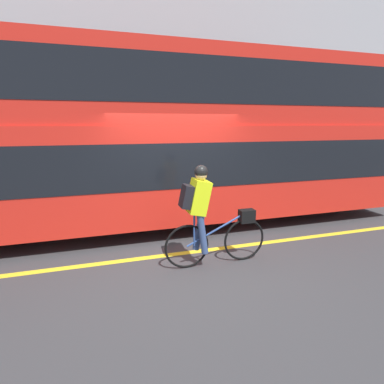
{
  "coord_description": "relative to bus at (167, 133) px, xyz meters",
  "views": [
    {
      "loc": [
        -1.35,
        -4.65,
        2.31
      ],
      "look_at": [
        0.3,
        0.75,
        1.03
      ],
      "focal_mm": 28.0,
      "sensor_mm": 36.0,
      "label": 1
    }
  ],
  "objects": [
    {
      "name": "trash_bin",
      "position": [
        2.03,
        3.78,
        -1.47
      ],
      "size": [
        0.57,
        0.57,
        1.0
      ],
      "color": "#262628",
      "rests_on": "sidewalk_curb"
    },
    {
      "name": "building_facade",
      "position": [
        -0.09,
        5.24,
        2.58
      ],
      "size": [
        60.0,
        0.3,
        9.38
      ],
      "color": "#9E9EA3",
      "rests_on": "ground_plane"
    },
    {
      "name": "cyclist_on_bike",
      "position": [
        0.14,
        -2.3,
        -1.21
      ],
      "size": [
        1.77,
        0.32,
        1.69
      ],
      "color": "black",
      "rests_on": "ground_plane"
    },
    {
      "name": "bus",
      "position": [
        0.0,
        0.0,
        0.0
      ],
      "size": [
        11.12,
        2.48,
        3.8
      ],
      "color": "black",
      "rests_on": "ground_plane"
    },
    {
      "name": "ground_plane",
      "position": [
        -0.09,
        -2.02,
        -2.12
      ],
      "size": [
        80.0,
        80.0,
        0.0
      ],
      "primitive_type": "plane",
      "color": "#38383A"
    },
    {
      "name": "road_center_line",
      "position": [
        -0.09,
        -1.74,
        -2.11
      ],
      "size": [
        50.0,
        0.14,
        0.01
      ],
      "primitive_type": "cube",
      "color": "yellow",
      "rests_on": "ground_plane"
    },
    {
      "name": "sidewalk_curb",
      "position": [
        -0.09,
        3.9,
        -2.04
      ],
      "size": [
        60.0,
        2.38,
        0.15
      ],
      "color": "gray",
      "rests_on": "ground_plane"
    }
  ]
}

